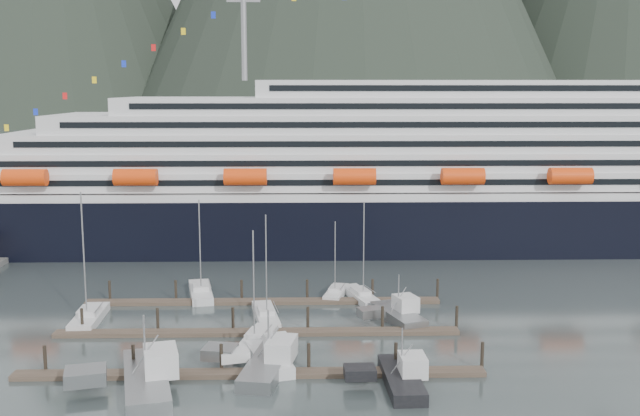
# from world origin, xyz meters

# --- Properties ---
(ground) EXTENTS (1600.00, 1600.00, 0.00)m
(ground) POSITION_xyz_m (0.00, 0.00, 0.00)
(ground) COLOR #414D4C
(ground) RESTS_ON ground
(cruise_ship) EXTENTS (210.00, 30.40, 50.30)m
(cruise_ship) POSITION_xyz_m (30.03, 54.94, 12.04)
(cruise_ship) COLOR black
(cruise_ship) RESTS_ON ground
(dock_near) EXTENTS (48.18, 2.28, 3.20)m
(dock_near) POSITION_xyz_m (-4.93, -9.95, 0.31)
(dock_near) COLOR #41352A
(dock_near) RESTS_ON ground
(dock_mid) EXTENTS (48.18, 2.28, 3.20)m
(dock_mid) POSITION_xyz_m (-4.93, 3.05, 0.31)
(dock_mid) COLOR #41352A
(dock_mid) RESTS_ON ground
(dock_far) EXTENTS (48.18, 2.28, 3.20)m
(dock_far) POSITION_xyz_m (-4.93, 16.05, 0.31)
(dock_far) COLOR #41352A
(dock_far) RESTS_ON ground
(sailboat_a) EXTENTS (3.36, 10.42, 17.13)m
(sailboat_a) POSITION_xyz_m (-26.41, 8.37, 0.47)
(sailboat_a) COLOR silver
(sailboat_a) RESTS_ON ground
(sailboat_c) EXTENTS (4.66, 10.11, 13.90)m
(sailboat_c) POSITION_xyz_m (-4.86, -0.55, 0.43)
(sailboat_c) COLOR silver
(sailboat_c) RESTS_ON ground
(sailboat_d) EXTENTS (4.24, 10.99, 14.05)m
(sailboat_d) POSITION_xyz_m (-4.29, 8.92, 0.42)
(sailboat_d) COLOR silver
(sailboat_d) RESTS_ON ground
(sailboat_e) EXTENTS (4.90, 11.30, 14.36)m
(sailboat_e) POSITION_xyz_m (-14.01, 19.99, 0.43)
(sailboat_e) COLOR silver
(sailboat_e) RESTS_ON ground
(sailboat_f) EXTENTS (4.06, 8.18, 11.17)m
(sailboat_f) POSITION_xyz_m (5.08, 19.40, 0.39)
(sailboat_f) COLOR silver
(sailboat_f) RESTS_ON ground
(sailboat_g) EXTENTS (5.21, 10.35, 14.22)m
(sailboat_g) POSITION_xyz_m (8.42, 17.66, 0.42)
(sailboat_g) COLOR silver
(sailboat_g) RESTS_ON ground
(trawler_a) EXTENTS (11.43, 15.27, 8.14)m
(trawler_a) POSITION_xyz_m (-15.10, -12.88, 1.00)
(trawler_a) COLOR gray
(trawler_a) RESTS_ON ground
(trawler_b) EXTENTS (8.20, 10.28, 6.32)m
(trawler_b) POSITION_xyz_m (-3.32, -6.90, 0.83)
(trawler_b) COLOR silver
(trawler_b) RESTS_ON ground
(trawler_c) EXTENTS (10.14, 14.17, 7.02)m
(trawler_c) POSITION_xyz_m (-3.34, -8.17, 0.90)
(trawler_c) COLOR gray
(trawler_c) RESTS_ON ground
(trawler_d) EXTENTS (8.12, 10.97, 6.44)m
(trawler_d) POSITION_xyz_m (9.97, -12.82, 0.85)
(trawler_d) COLOR black
(trawler_d) RESTS_ON ground
(trawler_e) EXTENTS (8.60, 10.53, 6.47)m
(trawler_e) POSITION_xyz_m (12.31, 7.97, 0.85)
(trawler_e) COLOR gray
(trawler_e) RESTS_ON ground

